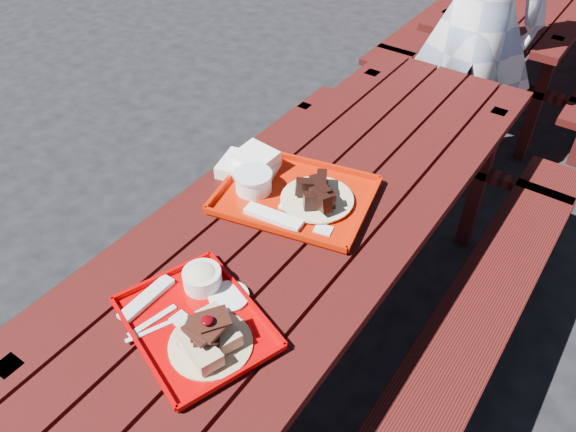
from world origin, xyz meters
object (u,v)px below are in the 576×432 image
object	(u,v)px
picnic_table_near	(312,248)
person	(478,22)
near_tray	(201,316)
picnic_table_far	(543,4)
far_tray	(292,194)

from	to	relation	value
picnic_table_near	person	bearing A→B (deg)	90.76
picnic_table_near	near_tray	distance (m)	0.62
picnic_table_far	near_tray	world-z (taller)	near_tray
picnic_table_far	person	bearing A→B (deg)	-90.84
picnic_table_near	far_tray	xyz separation A→B (m)	(-0.08, -0.01, 0.22)
picnic_table_near	near_tray	size ratio (longest dim) A/B	4.84
far_tray	person	size ratio (longest dim) A/B	0.33
far_tray	person	xyz separation A→B (m)	(0.06, 1.49, 0.11)
picnic_table_far	person	size ratio (longest dim) A/B	1.36
picnic_table_near	picnic_table_far	world-z (taller)	same
near_tray	person	world-z (taller)	person
far_tray	near_tray	bearing A→B (deg)	-80.34
picnic_table_far	far_tray	xyz separation A→B (m)	(-0.08, -2.81, 0.22)
person	near_tray	bearing A→B (deg)	71.14
picnic_table_near	person	world-z (taller)	person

